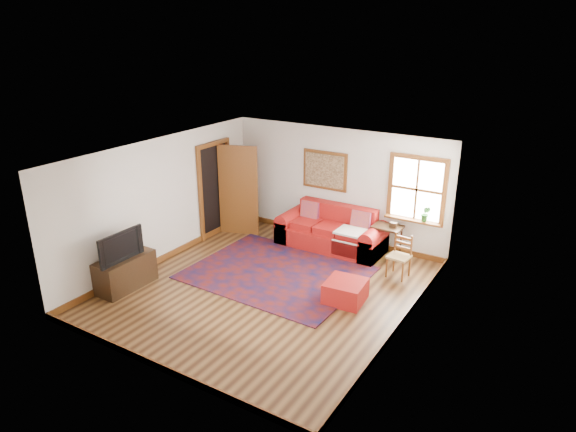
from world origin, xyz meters
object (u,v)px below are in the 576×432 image
Objects in this scene: media_cabinet at (125,272)px; ladder_back_chair at (400,254)px; red_leather_sofa at (332,234)px; red_ottoman at (345,291)px; side_table at (387,232)px.

ladder_back_chair is at bearing 36.72° from media_cabinet.
red_leather_sofa is 2.77× the size of ladder_back_chair.
red_ottoman is 3.97m from media_cabinet.
red_leather_sofa reaches higher than red_ottoman.
ladder_back_chair is 5.09m from media_cabinet.
side_table is (1.20, 0.09, 0.28)m from red_leather_sofa.
media_cabinet is at bearing -160.99° from red_ottoman.
ladder_back_chair is at bearing -17.74° from red_leather_sofa.
side_table reaches higher than media_cabinet.
red_leather_sofa is at bearing 162.26° from ladder_back_chair.
media_cabinet is (-3.57, -3.68, -0.27)m from side_table.
side_table is 0.64× the size of media_cabinet.
red_leather_sofa is 2.09× the size of media_cabinet.
ladder_back_chair is 0.76× the size of media_cabinet.
red_ottoman is at bearing -107.91° from ladder_back_chair.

